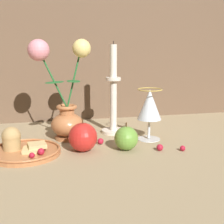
% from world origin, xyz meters
% --- Properties ---
extents(ground_plane, '(2.40, 2.40, 0.00)m').
position_xyz_m(ground_plane, '(0.00, 0.00, 0.00)').
color(ground_plane, '#9E8966').
rests_on(ground_plane, ground).
extents(vase, '(0.18, 0.10, 0.31)m').
position_xyz_m(vase, '(-0.08, 0.06, 0.12)').
color(vase, '#B77042').
rests_on(vase, ground_plane).
extents(plate_with_pastries, '(0.19, 0.19, 0.07)m').
position_xyz_m(plate_with_pastries, '(-0.21, -0.04, 0.02)').
color(plate_with_pastries, '#B77042').
rests_on(plate_with_pastries, ground_plane).
extents(wine_glass, '(0.08, 0.08, 0.16)m').
position_xyz_m(wine_glass, '(0.17, 0.01, 0.10)').
color(wine_glass, silver).
rests_on(wine_glass, ground_plane).
extents(candlestick, '(0.08, 0.08, 0.30)m').
position_xyz_m(candlestick, '(0.08, 0.11, 0.11)').
color(candlestick, silver).
rests_on(candlestick, ground_plane).
extents(apple_beside_vase, '(0.07, 0.07, 0.08)m').
position_xyz_m(apple_beside_vase, '(0.08, -0.07, 0.03)').
color(apple_beside_vase, '#669938').
rests_on(apple_beside_vase, ground_plane).
extents(apple_near_glass, '(0.08, 0.08, 0.09)m').
position_xyz_m(apple_near_glass, '(-0.04, -0.06, 0.04)').
color(apple_near_glass, red).
rests_on(apple_near_glass, ground_plane).
extents(berry_near_plate, '(0.02, 0.02, 0.02)m').
position_xyz_m(berry_near_plate, '(0.23, -0.12, 0.01)').
color(berry_near_plate, '#AD192D').
rests_on(berry_near_plate, ground_plane).
extents(berry_front_center, '(0.02, 0.02, 0.02)m').
position_xyz_m(berry_front_center, '(0.17, -0.10, 0.01)').
color(berry_front_center, '#AD192D').
rests_on(berry_front_center, ground_plane).
extents(berry_by_glass_stem, '(0.02, 0.02, 0.02)m').
position_xyz_m(berry_by_glass_stem, '(0.02, -0.01, 0.01)').
color(berry_by_glass_stem, '#AD192D').
rests_on(berry_by_glass_stem, ground_plane).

